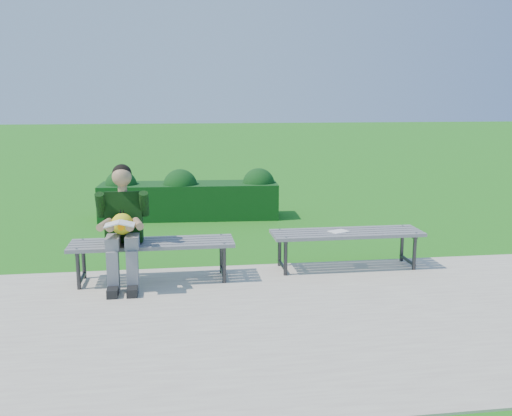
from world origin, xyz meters
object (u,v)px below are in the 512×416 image
at_px(bench_right, 347,236).
at_px(paper_sheet, 339,231).
at_px(hedge, 189,196).
at_px(bench_left, 153,246).
at_px(seated_boy, 123,223).

relative_size(bench_right, paper_sheet, 6.75).
distance_m(hedge, bench_left, 3.48).
bearing_deg(bench_left, paper_sheet, 4.61).
height_order(hedge, seated_boy, seated_boy).
distance_m(bench_left, seated_boy, 0.43).
bearing_deg(seated_boy, bench_right, 5.96).
height_order(bench_left, bench_right, same).
bearing_deg(hedge, seated_boy, -102.65).
relative_size(hedge, bench_right, 1.69).
height_order(bench_right, seated_boy, seated_boy).
xyz_separation_m(bench_right, paper_sheet, (-0.10, -0.00, 0.06)).
relative_size(hedge, bench_left, 1.69).
bearing_deg(seated_boy, bench_left, 17.35).
bearing_deg(bench_right, paper_sheet, -180.00).
distance_m(bench_right, paper_sheet, 0.12).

